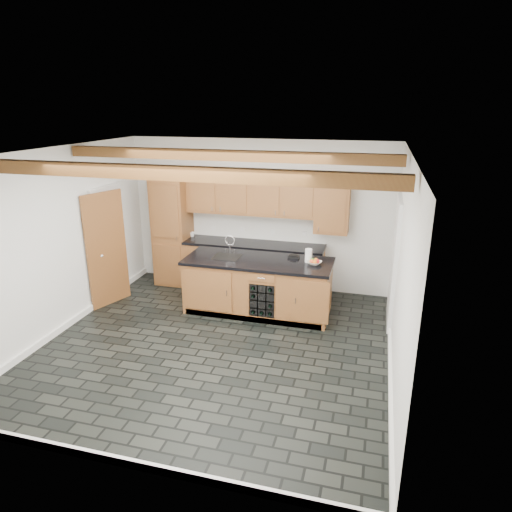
{
  "coord_description": "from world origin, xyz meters",
  "views": [
    {
      "loc": [
        2.13,
        -5.62,
        3.39
      ],
      "look_at": [
        0.4,
        0.8,
        1.17
      ],
      "focal_mm": 32.0,
      "sensor_mm": 36.0,
      "label": 1
    }
  ],
  "objects_px": {
    "fruit_bowl": "(314,263)",
    "paper_towel": "(309,256)",
    "kitchen_scale": "(294,256)",
    "island": "(258,286)"
  },
  "relations": [
    {
      "from": "fruit_bowl",
      "to": "paper_towel",
      "type": "relative_size",
      "value": 1.02
    },
    {
      "from": "island",
      "to": "kitchen_scale",
      "type": "distance_m",
      "value": 0.78
    },
    {
      "from": "island",
      "to": "fruit_bowl",
      "type": "xyz_separation_m",
      "value": [
        0.93,
        0.03,
        0.49
      ]
    },
    {
      "from": "fruit_bowl",
      "to": "paper_towel",
      "type": "xyz_separation_m",
      "value": [
        -0.11,
        0.1,
        0.08
      ]
    },
    {
      "from": "fruit_bowl",
      "to": "kitchen_scale",
      "type": "bearing_deg",
      "value": 148.43
    },
    {
      "from": "island",
      "to": "paper_towel",
      "type": "xyz_separation_m",
      "value": [
        0.81,
        0.13,
        0.58
      ]
    },
    {
      "from": "island",
      "to": "kitchen_scale",
      "type": "xyz_separation_m",
      "value": [
        0.54,
        0.27,
        0.49
      ]
    },
    {
      "from": "kitchen_scale",
      "to": "island",
      "type": "bearing_deg",
      "value": -154.53
    },
    {
      "from": "fruit_bowl",
      "to": "paper_towel",
      "type": "height_order",
      "value": "paper_towel"
    },
    {
      "from": "island",
      "to": "kitchen_scale",
      "type": "height_order",
      "value": "kitchen_scale"
    }
  ]
}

